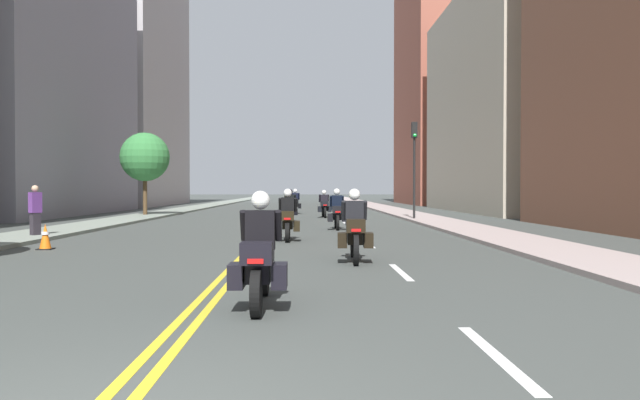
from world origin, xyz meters
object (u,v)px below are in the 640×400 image
at_px(motorcycle_5, 324,206).
at_px(motorcycle_0, 260,260).
at_px(motorcycle_2, 288,220).
at_px(traffic_cone_0, 45,237).
at_px(pedestrian_0, 35,211).
at_px(traffic_light_near, 414,153).
at_px(motorcycle_3, 337,213).
at_px(motorcycle_4, 290,208).
at_px(motorcycle_6, 295,203).
at_px(street_tree_1, 145,157).
at_px(motorcycle_1, 355,232).

bearing_deg(motorcycle_5, motorcycle_0, -96.17).
relative_size(motorcycle_2, traffic_cone_0, 3.09).
relative_size(motorcycle_0, pedestrian_0, 1.28).
xyz_separation_m(traffic_light_near, pedestrian_0, (-14.32, -10.99, -2.53)).
xyz_separation_m(motorcycle_0, pedestrian_0, (-8.18, 11.78, 0.26)).
bearing_deg(motorcycle_0, motorcycle_2, 89.46).
distance_m(motorcycle_3, motorcycle_4, 6.12).
xyz_separation_m(motorcycle_3, pedestrian_0, (-10.04, -4.32, 0.23)).
distance_m(motorcycle_2, traffic_light_near, 13.74).
relative_size(motorcycle_5, motorcycle_6, 1.03).
bearing_deg(street_tree_1, motorcycle_6, 25.99).
xyz_separation_m(motorcycle_1, motorcycle_5, (-0.05, 21.23, -0.02)).
bearing_deg(motorcycle_0, motorcycle_3, 83.17).
height_order(motorcycle_2, traffic_cone_0, motorcycle_2).
distance_m(motorcycle_5, traffic_cone_0, 19.95).
bearing_deg(traffic_cone_0, motorcycle_3, 44.17).
bearing_deg(motorcycle_5, street_tree_1, 170.48).
xyz_separation_m(motorcycle_4, traffic_light_near, (6.30, 0.89, 2.77)).
bearing_deg(pedestrian_0, motorcycle_2, -64.64).
bearing_deg(traffic_light_near, traffic_cone_0, -130.46).
xyz_separation_m(traffic_light_near, street_tree_1, (-14.91, 4.93, 0.04)).
relative_size(motorcycle_4, traffic_cone_0, 3.14).
height_order(motorcycle_4, traffic_light_near, traffic_light_near).
xyz_separation_m(motorcycle_3, motorcycle_4, (-2.02, 5.78, -0.01)).
relative_size(motorcycle_2, pedestrian_0, 1.22).
bearing_deg(motorcycle_3, motorcycle_5, 91.30).
relative_size(motorcycle_0, traffic_cone_0, 3.23).
bearing_deg(motorcycle_4, street_tree_1, 146.72).
height_order(motorcycle_0, traffic_cone_0, motorcycle_0).
bearing_deg(traffic_cone_0, street_tree_1, 97.13).
relative_size(motorcycle_1, motorcycle_6, 1.07).
relative_size(motorcycle_2, motorcycle_5, 0.96).
relative_size(motorcycle_0, traffic_light_near, 0.44).
distance_m(motorcycle_4, traffic_cone_0, 15.06).
bearing_deg(motorcycle_1, pedestrian_0, 148.50).
relative_size(motorcycle_1, motorcycle_2, 1.08).
bearing_deg(traffic_light_near, motorcycle_2, -116.89).
bearing_deg(motorcycle_2, pedestrian_0, 172.37).
distance_m(motorcycle_0, motorcycle_6, 31.94).
relative_size(motorcycle_2, street_tree_1, 0.43).
distance_m(motorcycle_5, traffic_light_near, 6.42).
bearing_deg(traffic_light_near, motorcycle_6, 124.15).
height_order(motorcycle_2, motorcycle_6, motorcycle_6).
distance_m(motorcycle_4, pedestrian_0, 12.90).
bearing_deg(traffic_light_near, motorcycle_3, -122.69).
bearing_deg(motorcycle_0, traffic_cone_0, 127.59).
xyz_separation_m(motorcycle_0, motorcycle_3, (1.86, 16.11, 0.03)).
xyz_separation_m(motorcycle_1, motorcycle_6, (-1.78, 26.74, -0.00)).
bearing_deg(motorcycle_5, traffic_light_near, -41.81).
bearing_deg(traffic_light_near, motorcycle_4, -171.99).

